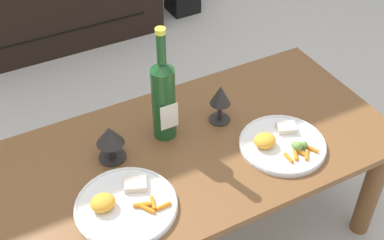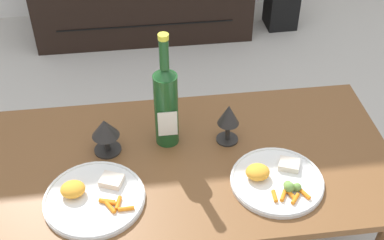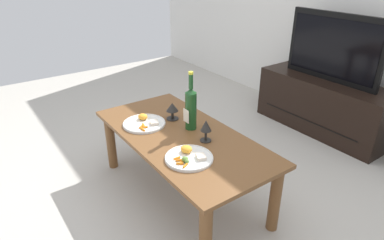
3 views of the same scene
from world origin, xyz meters
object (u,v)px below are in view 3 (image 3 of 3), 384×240
object	(u,v)px
tv_screen	(334,48)
goblet_left	(172,108)
goblet_right	(206,127)
dining_table	(182,145)
dinner_plate_left	(144,123)
tv_stand	(323,105)
wine_bottle	(191,107)
dinner_plate_right	(189,157)

from	to	relation	value
tv_screen	goblet_left	xyz separation A→B (m)	(-0.18, -1.57, -0.24)
goblet_right	dining_table	bearing A→B (deg)	-153.36
tv_screen	dinner_plate_left	distance (m)	1.82
tv_stand	wine_bottle	xyz separation A→B (m)	(0.01, -1.55, 0.38)
tv_screen	goblet_right	size ratio (longest dim) A/B	6.34
tv_screen	dinner_plate_left	bearing A→B (deg)	-97.18
tv_screen	dinner_plate_left	xyz separation A→B (m)	(-0.22, -1.78, -0.32)
dinner_plate_left	dinner_plate_right	xyz separation A→B (m)	(0.54, -0.00, 0.00)
dining_table	tv_screen	xyz separation A→B (m)	(-0.05, 1.65, 0.41)
tv_stand	dinner_plate_right	xyz separation A→B (m)	(0.32, -1.78, 0.23)
dining_table	dinner_plate_right	world-z (taller)	dinner_plate_right
tv_stand	goblet_right	world-z (taller)	goblet_right
goblet_left	goblet_right	world-z (taller)	goblet_right
goblet_left	dinner_plate_right	size ratio (longest dim) A/B	0.45
tv_stand	wine_bottle	distance (m)	1.60
tv_stand	dinner_plate_right	world-z (taller)	dinner_plate_right
tv_screen	dinner_plate_right	world-z (taller)	tv_screen
wine_bottle	dinner_plate_left	xyz separation A→B (m)	(-0.24, -0.23, -0.14)
goblet_right	dinner_plate_left	xyz separation A→B (m)	(-0.43, -0.20, -0.08)
wine_bottle	goblet_right	world-z (taller)	wine_bottle
dinner_plate_left	dinner_plate_right	world-z (taller)	same
goblet_right	goblet_left	bearing A→B (deg)	-180.00
tv_stand	goblet_left	world-z (taller)	goblet_left
goblet_right	dinner_plate_right	bearing A→B (deg)	-61.83
wine_bottle	goblet_right	bearing A→B (deg)	-6.87
dinner_plate_left	dinner_plate_right	distance (m)	0.54
dinner_plate_right	tv_stand	bearing A→B (deg)	100.09
dinner_plate_left	dining_table	bearing A→B (deg)	24.73
goblet_left	dinner_plate_left	size ratio (longest dim) A/B	0.42
tv_stand	dinner_plate_left	bearing A→B (deg)	-97.18
tv_stand	dinner_plate_right	size ratio (longest dim) A/B	4.47
tv_stand	goblet_right	distance (m)	1.62
tv_screen	dinner_plate_right	bearing A→B (deg)	-79.90
tv_stand	tv_screen	distance (m)	0.55
tv_stand	tv_screen	size ratio (longest dim) A/B	1.38
dining_table	goblet_right	size ratio (longest dim) A/B	9.36
tv_stand	wine_bottle	world-z (taller)	wine_bottle
tv_screen	goblet_left	size ratio (longest dim) A/B	7.28
goblet_left	goblet_right	distance (m)	0.39
dining_table	wine_bottle	bearing A→B (deg)	110.04
tv_stand	goblet_left	xyz separation A→B (m)	(-0.18, -1.58, 0.31)
wine_bottle	dinner_plate_right	distance (m)	0.41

